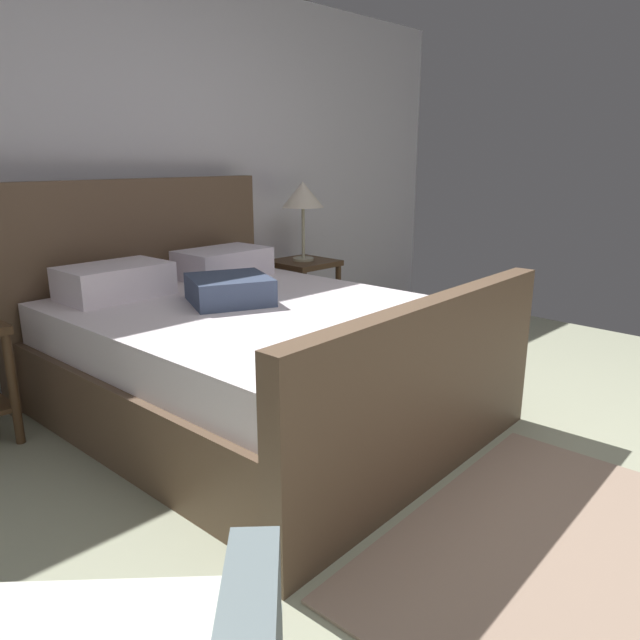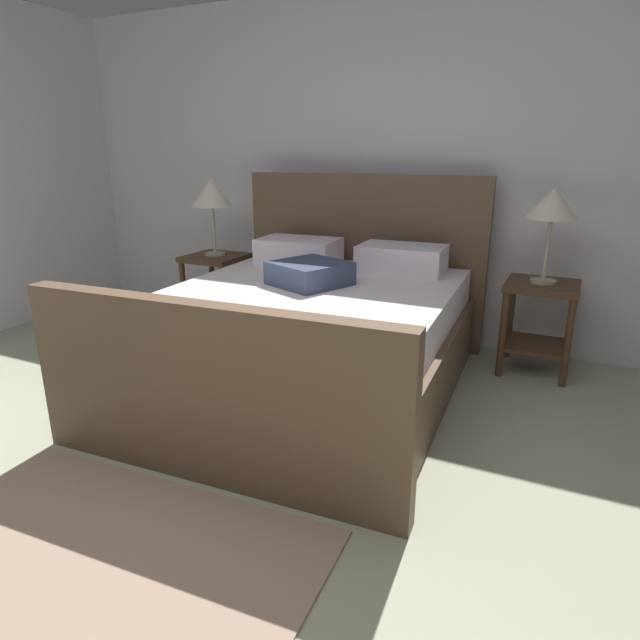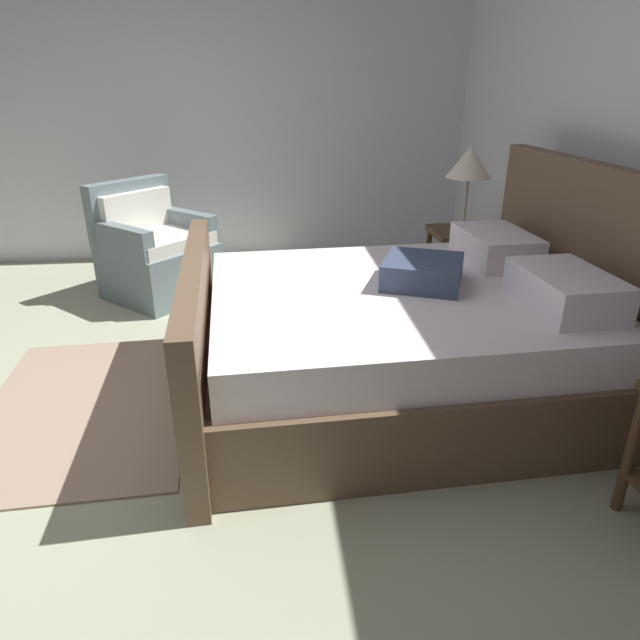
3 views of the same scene
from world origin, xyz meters
name	(u,v)px [view 3 (image 3 of 3)]	position (x,y,z in m)	size (l,w,h in m)	color
ground_plane	(101,423)	(0.00, 0.00, -0.01)	(5.80, 5.64, 0.02)	#A7AB8D
wall_side_left	(162,123)	(-2.96, 0.00, 1.26)	(0.12, 5.76, 2.52)	silver
bed	(404,333)	(-0.16, 1.63, 0.35)	(1.92, 2.28, 1.24)	brown
nightstand_left	(460,256)	(-1.37, 2.36, 0.40)	(0.44, 0.44, 0.60)	#4B331E
table_lamp_left	(469,164)	(-1.37, 2.36, 1.08)	(0.32, 0.32, 0.60)	#B7B293
armchair	(155,253)	(-1.87, 0.01, 0.35)	(1.02, 1.02, 0.90)	slate
area_rug	(88,406)	(-0.15, -0.10, 0.01)	(1.57, 1.07, 0.01)	tan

